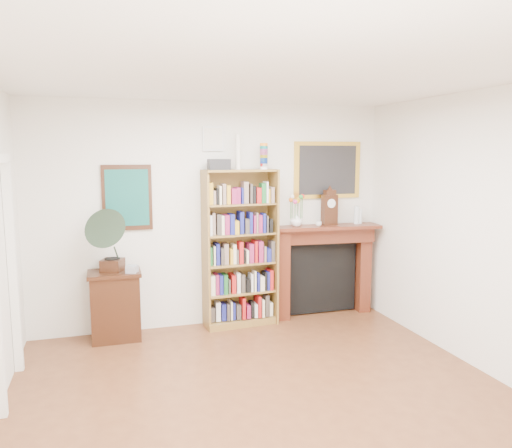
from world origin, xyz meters
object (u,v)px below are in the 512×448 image
at_px(bookshelf, 240,239).
at_px(flower_vase, 296,220).
at_px(bottle_left, 357,215).
at_px(side_cabinet, 116,306).
at_px(cd_stack, 132,269).
at_px(gramophone, 112,237).
at_px(teacup, 319,224).
at_px(mantel_clock, 329,208).
at_px(bottle_right, 360,216).
at_px(fireplace, 323,261).

height_order(bookshelf, flower_vase, bookshelf).
height_order(flower_vase, bottle_left, bottle_left).
distance_m(side_cabinet, bottle_left, 3.30).
bearing_deg(cd_stack, side_cabinet, 151.35).
bearing_deg(gramophone, teacup, 24.75).
relative_size(gramophone, mantel_clock, 1.63).
bearing_deg(mantel_clock, bottle_right, -7.35).
height_order(bookshelf, bottle_left, bookshelf).
xyz_separation_m(bookshelf, bottle_left, (1.63, 0.02, 0.24)).
bearing_deg(flower_vase, side_cabinet, -177.46).
xyz_separation_m(cd_stack, teacup, (2.39, 0.13, 0.41)).
relative_size(fireplace, bottle_right, 7.40).
relative_size(fireplace, flower_vase, 9.11).
bearing_deg(fireplace, mantel_clock, -13.93).
bearing_deg(bottle_left, gramophone, -177.05).
height_order(bookshelf, teacup, bookshelf).
relative_size(bookshelf, bottle_right, 11.38).
bearing_deg(bottle_right, cd_stack, -176.43).
relative_size(gramophone, bottle_right, 3.77).
height_order(cd_stack, bottle_left, bottle_left).
distance_m(bookshelf, fireplace, 1.24).
bearing_deg(mantel_clock, flower_vase, 176.69).
xyz_separation_m(gramophone, flower_vase, (2.32, 0.19, 0.07)).
height_order(gramophone, cd_stack, gramophone).
distance_m(fireplace, bottle_left, 0.77).
bearing_deg(side_cabinet, gramophone, -98.53).
bearing_deg(flower_vase, bottle_left, -1.84).
height_order(fireplace, teacup, teacup).
height_order(gramophone, bottle_right, gramophone).
relative_size(side_cabinet, fireplace, 0.55).
xyz_separation_m(teacup, bottle_left, (0.58, 0.05, 0.09)).
relative_size(fireplace, teacup, 18.45).
relative_size(gramophone, bottle_left, 3.14).
xyz_separation_m(gramophone, bottle_right, (3.23, 0.17, 0.09)).
bearing_deg(mantel_clock, fireplace, 157.32).
height_order(bookshelf, side_cabinet, bookshelf).
bearing_deg(fireplace, gramophone, -170.60).
xyz_separation_m(fireplace, cd_stack, (-2.51, -0.24, 0.13)).
xyz_separation_m(gramophone, cd_stack, (0.21, -0.02, -0.38)).
height_order(gramophone, mantel_clock, mantel_clock).
bearing_deg(bookshelf, flower_vase, -0.25).
height_order(side_cabinet, flower_vase, flower_vase).
height_order(mantel_clock, bottle_right, mantel_clock).
xyz_separation_m(fireplace, mantel_clock, (0.07, -0.02, 0.72)).
relative_size(gramophone, flower_vase, 4.64).
height_order(cd_stack, teacup, teacup).
height_order(mantel_clock, bottle_left, mantel_clock).
height_order(flower_vase, teacup, flower_vase).
bearing_deg(bottle_right, gramophone, -176.98).
distance_m(mantel_clock, flower_vase, 0.49).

